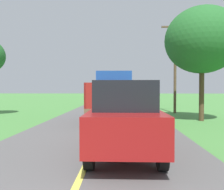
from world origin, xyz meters
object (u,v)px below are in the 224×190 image
Objects in this scene: banana_truck_near at (114,95)px; following_car at (125,117)px; banana_truck_far at (119,92)px; utility_pole_roadside at (175,64)px; roadside_tree_near_left at (202,40)px.

following_car is (0.48, -7.40, -0.40)m from banana_truck_near.
following_car is at bearing -89.39° from banana_truck_far.
utility_pole_roadside is 1.06× the size of roadside_tree_near_left.
utility_pole_roadside is at bearing 71.07° from following_car.
utility_pole_roadside is at bearing 43.53° from banana_truck_near.
following_car is at bearing -121.45° from roadside_tree_near_left.
banana_truck_near is 6.58m from utility_pole_roadside.
utility_pole_roadside is 4.38m from roadside_tree_near_left.
following_car is at bearing -86.27° from banana_truck_near.
following_car is (0.24, -22.75, -0.40)m from banana_truck_far.
banana_truck_near is at bearing 179.91° from roadside_tree_near_left.
banana_truck_near is at bearing 93.73° from following_car.
roadside_tree_near_left reaches higher than banana_truck_near.
banana_truck_far is 0.90× the size of roadside_tree_near_left.
banana_truck_near is 7.43m from following_car.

